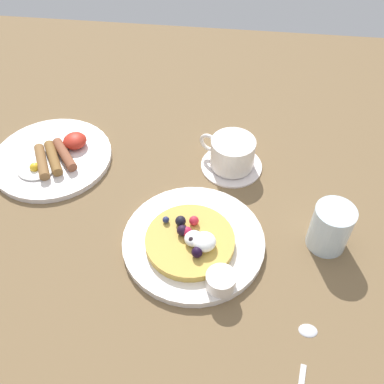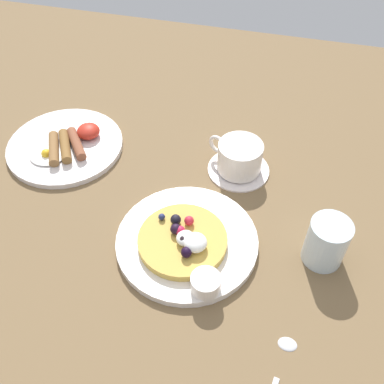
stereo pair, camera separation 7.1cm
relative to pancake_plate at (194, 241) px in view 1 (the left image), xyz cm
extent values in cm
cube|color=brown|center=(-5.95, 6.18, -2.20)|extent=(167.03, 142.53, 3.00)
cylinder|color=white|center=(0.00, 0.00, 0.00)|extent=(24.55, 24.55, 1.40)
cylinder|color=gold|center=(-0.51, -1.02, 1.42)|extent=(15.21, 15.21, 1.44)
sphere|color=red|center=(-0.20, 2.21, 2.98)|extent=(1.68, 1.68, 1.68)
sphere|color=black|center=(1.05, -4.25, 3.06)|extent=(1.83, 1.83, 1.83)
sphere|color=#343A5B|center=(-0.76, -0.27, 2.67)|extent=(1.06, 1.06, 1.06)
sphere|color=#C72043|center=(-1.12, -0.27, 3.01)|extent=(1.74, 1.74, 1.74)
sphere|color=navy|center=(-5.06, 2.04, 2.73)|extent=(1.18, 1.18, 1.18)
sphere|color=black|center=(-1.88, -0.19, 3.09)|extent=(1.89, 1.89, 1.89)
sphere|color=black|center=(-2.47, 1.80, 3.07)|extent=(1.85, 1.85, 1.85)
sphere|color=red|center=(1.44, -1.50, 2.79)|extent=(1.29, 1.29, 1.29)
sphere|color=navy|center=(2.96, -1.96, 2.65)|extent=(1.01, 1.01, 1.01)
sphere|color=black|center=(-0.04, -2.06, 3.08)|extent=(1.87, 1.87, 1.87)
ellipsoid|color=white|center=(0.22, -1.61, 3.09)|extent=(3.17, 3.17, 1.90)
ellipsoid|color=white|center=(2.00, -2.21, 3.32)|extent=(3.93, 3.93, 2.36)
cylinder|color=white|center=(5.25, -8.47, 2.12)|extent=(4.78, 4.78, 2.84)
cylinder|color=#632505|center=(5.25, -8.47, 2.69)|extent=(3.92, 3.92, 0.34)
cylinder|color=white|center=(-31.36, 17.61, -0.11)|extent=(24.14, 24.14, 1.17)
cylinder|color=brown|center=(-28.32, 17.24, 1.48)|extent=(7.20, 8.42, 2.01)
cylinder|color=brown|center=(-30.24, 15.95, 1.48)|extent=(6.32, 8.89, 2.01)
cylinder|color=brown|center=(-32.15, 14.66, 1.48)|extent=(5.93, 9.03, 2.01)
ellipsoid|color=white|center=(-33.07, 13.09, 0.77)|extent=(7.27, 6.18, 0.60)
sphere|color=yellow|center=(-33.07, 13.09, 1.27)|extent=(2.00, 2.00, 2.00)
ellipsoid|color=red|center=(-27.32, 21.25, 1.80)|extent=(4.82, 4.82, 2.65)
cylinder|color=white|center=(5.39, 20.10, -0.33)|extent=(12.38, 12.38, 0.74)
cylinder|color=white|center=(5.39, 20.10, 3.02)|extent=(8.77, 8.77, 5.97)
torus|color=white|center=(0.46, 22.27, 3.32)|extent=(4.11, 2.40, 4.14)
cylinder|color=#977653|center=(5.39, 20.10, 4.93)|extent=(7.45, 7.45, 0.48)
ellipsoid|color=silver|center=(18.90, -13.75, -0.40)|extent=(2.86, 2.20, 0.60)
cylinder|color=silver|center=(22.72, 2.99, 3.63)|extent=(6.78, 6.78, 8.66)
camera|label=1|loc=(5.09, -44.47, 61.85)|focal=41.06mm
camera|label=2|loc=(12.02, -43.16, 61.85)|focal=41.06mm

